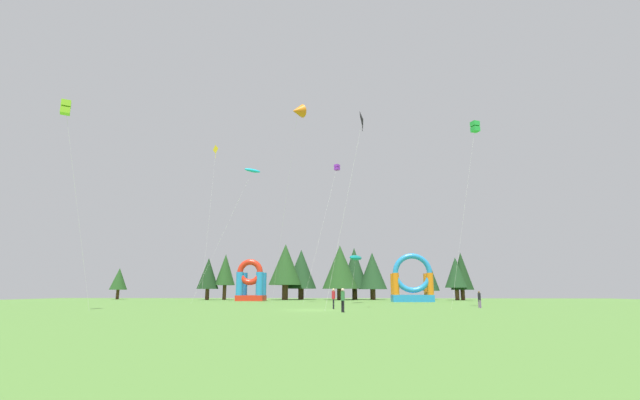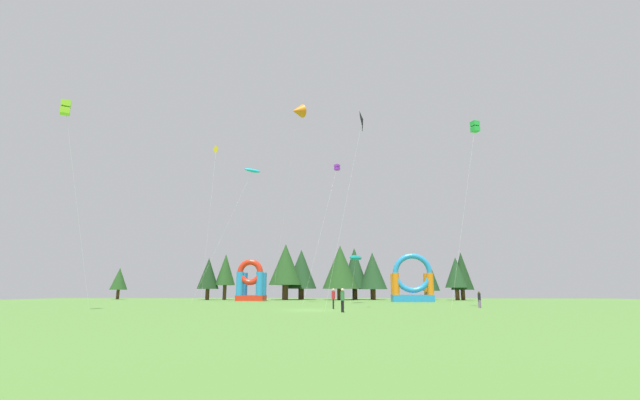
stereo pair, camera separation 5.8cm
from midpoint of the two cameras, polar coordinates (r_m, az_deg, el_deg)
The scene contains 25 objects.
ground_plane at distance 39.20m, azimuth -1.05°, elevation -14.03°, with size 120.00×120.00×0.00m, color #548438.
kite_teal_parafoil at distance 60.80m, azimuth 4.67°, elevation -7.44°, with size 2.56×3.93×6.61m.
kite_black_diamond at distance 42.69m, azimuth 5.61°, elevation 10.12°, with size 3.93×3.11×18.15m.
kite_yellow_diamond at distance 72.83m, azimuth -13.22°, elevation 6.14°, with size 1.08×6.27×24.24m.
kite_orange_delta at distance 63.36m, azimuth -2.87°, elevation 11.39°, with size 5.16×6.11×27.50m.
kite_lime_box at distance 44.80m, azimuth -29.96°, elevation 10.26°, with size 3.45×2.30×17.79m.
kite_green_box at distance 49.21m, azimuth 19.40°, elevation 8.87°, with size 4.41×2.24×18.92m.
kite_purple_box at distance 61.16m, azimuth 2.22°, elevation 4.14°, with size 4.58×5.96×18.73m.
kite_cyan_parafoil at distance 64.35m, azimuth -8.69°, elevation 3.76°, with size 7.66×5.77×18.99m.
person_left_edge at distance 35.25m, azimuth 2.97°, elevation -12.51°, with size 0.44×0.44×1.83m.
person_far_side at distance 41.48m, azimuth 1.77°, elevation -12.37°, with size 0.36×0.36×1.85m.
person_midfield at distance 46.46m, azimuth 19.90°, elevation -11.79°, with size 0.38×0.38×1.61m.
inflatable_blue_arch at distance 74.50m, azimuth -8.87°, elevation -10.74°, with size 4.43×4.23×6.69m.
inflatable_red_slide at distance 68.28m, azimuth 11.85°, elevation -10.60°, with size 6.00×3.51×7.10m.
tree_row_0 at distance 94.91m, azimuth -24.47°, elevation -9.27°, with size 3.22×3.22×5.94m.
tree_row_1 at distance 84.00m, azimuth -14.19°, elevation -9.19°, with size 3.89×3.89×7.49m.
tree_row_2 at distance 83.99m, azimuth -12.08°, elevation -8.81°, with size 3.64×3.64×8.26m.
tree_row_3 at distance 81.82m, azimuth -4.45°, elevation -8.32°, with size 5.99×5.99×10.05m.
tree_row_4 at distance 85.17m, azimuth -2.41°, elevation -8.92°, with size 5.81×5.81×9.35m.
tree_row_5 at distance 81.12m, azimuth 2.65°, elevation -8.64°, with size 6.45×6.45×9.76m.
tree_row_6 at distance 84.63m, azimuth 4.49°, elevation -8.77°, with size 5.16×5.16×9.62m.
tree_row_7 at distance 83.52m, azimuth 6.82°, elevation -9.07°, with size 5.29×5.29×8.63m.
tree_row_8 at distance 85.03m, azimuth 14.15°, elevation -9.77°, with size 3.03×3.03×6.20m.
tree_row_9 at distance 82.16m, azimuth 17.16°, elevation -8.95°, with size 3.97×3.97×7.42m.
tree_row_10 at distance 82.90m, azimuth 17.82°, elevation -8.74°, with size 3.93×3.93×8.31m.
Camera 2 is at (2.55, -39.08, 1.66)m, focal length 24.79 mm.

